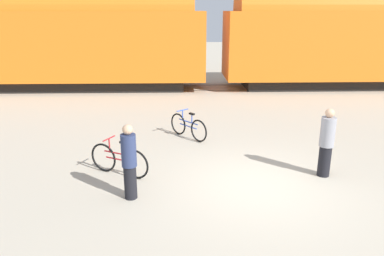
# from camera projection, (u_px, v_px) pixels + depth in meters

# --- Properties ---
(ground_plane) EXTENTS (80.00, 80.00, 0.00)m
(ground_plane) POSITION_uv_depth(u_px,v_px,m) (256.00, 185.00, 8.80)
(ground_plane) COLOR #B2A893
(freight_train) EXTENTS (27.90, 3.09, 5.33)m
(freight_train) POSITION_uv_depth(u_px,v_px,m) (215.00, 33.00, 18.84)
(freight_train) COLOR black
(freight_train) RESTS_ON ground_plane
(rail_near) EXTENTS (39.90, 0.07, 0.01)m
(rail_near) POSITION_uv_depth(u_px,v_px,m) (215.00, 90.00, 19.00)
(rail_near) COLOR #4C4238
(rail_near) RESTS_ON ground_plane
(rail_far) EXTENTS (39.90, 0.07, 0.01)m
(rail_far) POSITION_uv_depth(u_px,v_px,m) (213.00, 85.00, 20.37)
(rail_far) COLOR #4C4238
(rail_far) RESTS_ON ground_plane
(bicycle_blue) EXTENTS (1.14, 1.32, 0.88)m
(bicycle_blue) POSITION_uv_depth(u_px,v_px,m) (188.00, 127.00, 11.91)
(bicycle_blue) COLOR black
(bicycle_blue) RESTS_ON ground_plane
(bicycle_maroon) EXTENTS (1.54, 0.84, 0.94)m
(bicycle_maroon) POSITION_uv_depth(u_px,v_px,m) (119.00, 160.00, 9.22)
(bicycle_maroon) COLOR black
(bicycle_maroon) RESTS_ON ground_plane
(person_in_grey) EXTENTS (0.35, 0.35, 1.72)m
(person_in_grey) POSITION_uv_depth(u_px,v_px,m) (326.00, 143.00, 9.05)
(person_in_grey) COLOR black
(person_in_grey) RESTS_ON ground_plane
(person_in_navy) EXTENTS (0.32, 0.32, 1.68)m
(person_in_navy) POSITION_uv_depth(u_px,v_px,m) (129.00, 162.00, 7.95)
(person_in_navy) COLOR black
(person_in_navy) RESTS_ON ground_plane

